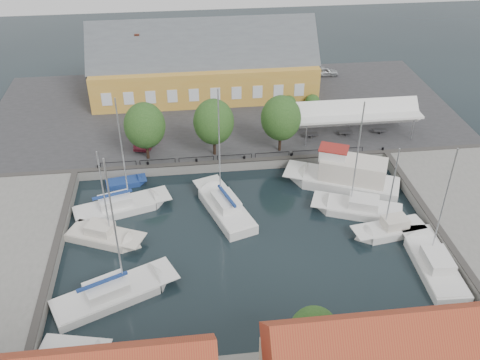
{
  "coord_description": "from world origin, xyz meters",
  "views": [
    {
      "loc": [
        -5.14,
        -36.92,
        30.02
      ],
      "look_at": [
        0.0,
        6.0,
        1.5
      ],
      "focal_mm": 40.0,
      "sensor_mm": 36.0,
      "label": 1
    }
  ],
  "objects_px": {
    "car_red": "(147,137)",
    "west_boat_a": "(120,208)",
    "west_boat_d": "(113,295)",
    "launch_sw": "(74,351)",
    "center_sailboat": "(225,208)",
    "east_boat_c": "(434,266)",
    "tent_canopy": "(356,113)",
    "warehouse": "(199,67)",
    "east_boat_a": "(359,210)",
    "trawler": "(346,178)",
    "car_silver": "(324,71)",
    "west_boat_b": "(104,238)",
    "launch_nw": "(126,184)",
    "east_boat_b": "(391,231)"
  },
  "relations": [
    {
      "from": "car_red",
      "to": "east_boat_a",
      "type": "distance_m",
      "value": 24.18
    },
    {
      "from": "car_red",
      "to": "launch_nw",
      "type": "relative_size",
      "value": 1.13
    },
    {
      "from": "tent_canopy",
      "to": "west_boat_a",
      "type": "relative_size",
      "value": 1.17
    },
    {
      "from": "car_red",
      "to": "west_boat_a",
      "type": "bearing_deg",
      "value": -87.75
    },
    {
      "from": "car_silver",
      "to": "east_boat_a",
      "type": "height_order",
      "value": "east_boat_a"
    },
    {
      "from": "warehouse",
      "to": "east_boat_b",
      "type": "xyz_separation_m",
      "value": [
        15.08,
        -30.21,
        -4.17
      ]
    },
    {
      "from": "east_boat_b",
      "to": "east_boat_c",
      "type": "height_order",
      "value": "east_boat_c"
    },
    {
      "from": "car_red",
      "to": "east_boat_a",
      "type": "relative_size",
      "value": 0.41
    },
    {
      "from": "east_boat_b",
      "to": "west_boat_a",
      "type": "xyz_separation_m",
      "value": [
        -23.99,
        6.32,
        0.01
      ]
    },
    {
      "from": "east_boat_a",
      "to": "launch_nw",
      "type": "xyz_separation_m",
      "value": [
        -21.93,
        7.3,
        -0.17
      ]
    },
    {
      "from": "east_boat_c",
      "to": "west_boat_d",
      "type": "relative_size",
      "value": 0.89
    },
    {
      "from": "east_boat_a",
      "to": "launch_nw",
      "type": "relative_size",
      "value": 2.78
    },
    {
      "from": "east_boat_c",
      "to": "tent_canopy",
      "type": "bearing_deg",
      "value": 91.02
    },
    {
      "from": "west_boat_d",
      "to": "west_boat_a",
      "type": "bearing_deg",
      "value": 90.96
    },
    {
      "from": "launch_nw",
      "to": "tent_canopy",
      "type": "bearing_deg",
      "value": 12.66
    },
    {
      "from": "warehouse",
      "to": "tent_canopy",
      "type": "relative_size",
      "value": 2.04
    },
    {
      "from": "car_silver",
      "to": "east_boat_b",
      "type": "height_order",
      "value": "east_boat_b"
    },
    {
      "from": "car_red",
      "to": "west_boat_d",
      "type": "bearing_deg",
      "value": -81.12
    },
    {
      "from": "car_silver",
      "to": "east_boat_c",
      "type": "height_order",
      "value": "east_boat_c"
    },
    {
      "from": "center_sailboat",
      "to": "west_boat_b",
      "type": "relative_size",
      "value": 1.31
    },
    {
      "from": "east_boat_b",
      "to": "car_red",
      "type": "bearing_deg",
      "value": 141.68
    },
    {
      "from": "east_boat_a",
      "to": "east_boat_b",
      "type": "relative_size",
      "value": 1.26
    },
    {
      "from": "east_boat_b",
      "to": "west_boat_d",
      "type": "bearing_deg",
      "value": -168.17
    },
    {
      "from": "launch_nw",
      "to": "launch_sw",
      "type": "bearing_deg",
      "value": -96.38
    },
    {
      "from": "west_boat_d",
      "to": "launch_nw",
      "type": "bearing_deg",
      "value": 89.89
    },
    {
      "from": "west_boat_a",
      "to": "west_boat_d",
      "type": "xyz_separation_m",
      "value": [
        0.19,
        -11.3,
        -0.0
      ]
    },
    {
      "from": "launch_sw",
      "to": "west_boat_a",
      "type": "bearing_deg",
      "value": 82.68
    },
    {
      "from": "east_boat_b",
      "to": "launch_sw",
      "type": "relative_size",
      "value": 1.85
    },
    {
      "from": "east_boat_a",
      "to": "east_boat_b",
      "type": "distance_m",
      "value": 3.84
    },
    {
      "from": "car_red",
      "to": "east_boat_b",
      "type": "bearing_deg",
      "value": -23.92
    },
    {
      "from": "trawler",
      "to": "center_sailboat",
      "type": "bearing_deg",
      "value": -167.47
    },
    {
      "from": "tent_canopy",
      "to": "east_boat_c",
      "type": "bearing_deg",
      "value": -88.98
    },
    {
      "from": "trawler",
      "to": "east_boat_c",
      "type": "bearing_deg",
      "value": -73.09
    },
    {
      "from": "center_sailboat",
      "to": "east_boat_c",
      "type": "height_order",
      "value": "center_sailboat"
    },
    {
      "from": "tent_canopy",
      "to": "warehouse",
      "type": "bearing_deg",
      "value": 140.14
    },
    {
      "from": "car_red",
      "to": "trawler",
      "type": "xyz_separation_m",
      "value": [
        19.78,
        -9.43,
        -0.77
      ]
    },
    {
      "from": "tent_canopy",
      "to": "car_red",
      "type": "height_order",
      "value": "tent_canopy"
    },
    {
      "from": "center_sailboat",
      "to": "west_boat_b",
      "type": "distance_m",
      "value": 11.18
    },
    {
      "from": "car_silver",
      "to": "west_boat_d",
      "type": "relative_size",
      "value": 0.3
    },
    {
      "from": "trawler",
      "to": "launch_nw",
      "type": "relative_size",
      "value": 2.75
    },
    {
      "from": "center_sailboat",
      "to": "east_boat_a",
      "type": "relative_size",
      "value": 1.07
    },
    {
      "from": "car_red",
      "to": "launch_nw",
      "type": "xyz_separation_m",
      "value": [
        -2.11,
        -6.44,
        -1.7
      ]
    },
    {
      "from": "west_boat_a",
      "to": "launch_sw",
      "type": "distance_m",
      "value": 16.26
    },
    {
      "from": "trawler",
      "to": "west_boat_b",
      "type": "xyz_separation_m",
      "value": [
        -23.19,
        -5.6,
        -0.76
      ]
    },
    {
      "from": "west_boat_b",
      "to": "west_boat_d",
      "type": "distance_m",
      "value": 7.19
    },
    {
      "from": "east_boat_a",
      "to": "east_boat_c",
      "type": "distance_m",
      "value": 8.93
    },
    {
      "from": "east_boat_a",
      "to": "launch_sw",
      "type": "bearing_deg",
      "value": -151.46
    },
    {
      "from": "west_boat_a",
      "to": "east_boat_a",
      "type": "bearing_deg",
      "value": -7.58
    },
    {
      "from": "trawler",
      "to": "west_boat_a",
      "type": "height_order",
      "value": "west_boat_a"
    },
    {
      "from": "car_silver",
      "to": "east_boat_c",
      "type": "relative_size",
      "value": 0.34
    }
  ]
}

